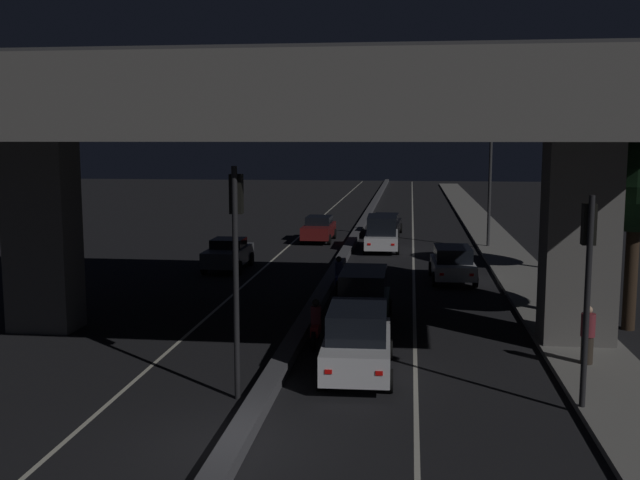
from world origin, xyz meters
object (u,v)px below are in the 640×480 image
object	(u,v)px
car_white_third	(453,263)
car_grey_lead_oncoming	(228,254)
car_black_fifth	(386,224)
car_dark_red_second_oncoming	(319,229)
traffic_light_left_of_median	(236,243)
car_dark_green_second	(363,296)
motorcycle_red_filtering_near	(316,326)
street_lamp	(485,164)
car_white_fourth	(382,233)
car_white_lead	(357,340)
motorcycle_blue_filtering_mid	(339,276)
pedestrian_on_sidewalk	(588,335)
traffic_light_right_of_median	(588,266)

from	to	relation	value
car_white_third	car_grey_lead_oncoming	world-z (taller)	car_white_third
car_black_fifth	car_dark_red_second_oncoming	bearing A→B (deg)	130.91
traffic_light_left_of_median	car_dark_green_second	bearing A→B (deg)	71.98
motorcycle_red_filtering_near	street_lamp	bearing A→B (deg)	-19.19
car_white_third	car_white_fourth	distance (m)	9.64
car_dark_green_second	car_white_lead	bearing A→B (deg)	-177.89
motorcycle_blue_filtering_mid	car_white_lead	bearing A→B (deg)	-173.02
traffic_light_left_of_median	car_dark_green_second	world-z (taller)	traffic_light_left_of_median
car_black_fifth	motorcycle_blue_filtering_mid	world-z (taller)	motorcycle_blue_filtering_mid
car_dark_red_second_oncoming	pedestrian_on_sidewalk	world-z (taller)	pedestrian_on_sidewalk
car_black_fifth	motorcycle_blue_filtering_mid	bearing A→B (deg)	178.31
traffic_light_left_of_median	pedestrian_on_sidewalk	bearing A→B (deg)	20.47
traffic_light_left_of_median	car_white_lead	xyz separation A→B (m)	(2.79, 2.21, -2.93)
car_dark_red_second_oncoming	motorcycle_red_filtering_near	xyz separation A→B (m)	(2.79, -23.50, -0.19)
traffic_light_right_of_median	car_white_lead	bearing A→B (deg)	157.82
traffic_light_left_of_median	car_black_fifth	world-z (taller)	traffic_light_left_of_median
traffic_light_left_of_median	motorcycle_blue_filtering_mid	world-z (taller)	traffic_light_left_of_median
traffic_light_left_of_median	car_grey_lead_oncoming	distance (m)	18.65
traffic_light_right_of_median	pedestrian_on_sidewalk	xyz separation A→B (m)	(0.87, 3.38, -2.50)
street_lamp	car_white_lead	distance (m)	25.24
traffic_light_left_of_median	motorcycle_red_filtering_near	bearing A→B (deg)	75.04
car_white_fourth	car_dark_green_second	bearing A→B (deg)	178.94
car_white_lead	car_grey_lead_oncoming	xyz separation A→B (m)	(-7.42, 15.59, -0.15)
traffic_light_left_of_median	car_dark_red_second_oncoming	world-z (taller)	traffic_light_left_of_median
street_lamp	car_white_third	size ratio (longest dim) A/B	2.06
car_white_third	car_black_fifth	bearing A→B (deg)	10.65
car_dark_green_second	car_white_fourth	size ratio (longest dim) A/B	0.90
traffic_light_right_of_median	street_lamp	world-z (taller)	street_lamp
traffic_light_left_of_median	car_white_fourth	world-z (taller)	traffic_light_left_of_median
car_dark_red_second_oncoming	pedestrian_on_sidewalk	bearing A→B (deg)	23.53
car_dark_green_second	car_dark_red_second_oncoming	world-z (taller)	car_dark_green_second
car_dark_green_second	pedestrian_on_sidewalk	bearing A→B (deg)	-125.07
motorcycle_red_filtering_near	motorcycle_blue_filtering_mid	size ratio (longest dim) A/B	1.09
car_white_lead	motorcycle_blue_filtering_mid	bearing A→B (deg)	6.44
traffic_light_right_of_median	car_white_lead	xyz separation A→B (m)	(-5.40, 2.20, -2.53)
traffic_light_left_of_median	car_grey_lead_oncoming	size ratio (longest dim) A/B	1.40
pedestrian_on_sidewalk	traffic_light_left_of_median	bearing A→B (deg)	-159.53
car_grey_lead_oncoming	motorcycle_red_filtering_near	size ratio (longest dim) A/B	2.06
car_white_fourth	car_dark_red_second_oncoming	bearing A→B (deg)	49.12
car_black_fifth	pedestrian_on_sidewalk	bearing A→B (deg)	-164.50
car_white_lead	motorcycle_blue_filtering_mid	world-z (taller)	car_white_lead
car_dark_green_second	motorcycle_blue_filtering_mid	world-z (taller)	car_dark_green_second
traffic_light_left_of_median	car_white_lead	distance (m)	4.61
street_lamp	car_white_fourth	world-z (taller)	street_lamp
traffic_light_right_of_median	street_lamp	bearing A→B (deg)	89.56
traffic_light_right_of_median	car_dark_red_second_oncoming	distance (m)	30.11
traffic_light_left_of_median	car_dark_red_second_oncoming	xyz separation A→B (m)	(-1.48, 28.39, -3.06)
car_white_lead	car_white_third	distance (m)	14.23
street_lamp	car_white_fourth	size ratio (longest dim) A/B	1.84
traffic_light_left_of_median	car_dark_green_second	xyz separation A→B (m)	(2.59, 7.95, -2.91)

